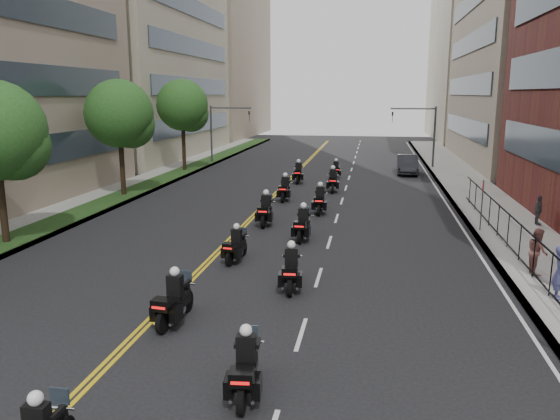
# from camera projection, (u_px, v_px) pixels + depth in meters

# --- Properties ---
(sidewalk_right) EXTENTS (4.00, 90.00, 0.15)m
(sidewalk_right) POSITION_uv_depth(u_px,v_px,m) (486.00, 205.00, 33.45)
(sidewalk_right) COLOR gray
(sidewalk_right) RESTS_ON ground
(sidewalk_left) EXTENTS (4.00, 90.00, 0.15)m
(sidewalk_left) POSITION_uv_depth(u_px,v_px,m) (120.00, 193.00, 37.39)
(sidewalk_left) COLOR gray
(sidewalk_left) RESTS_ON ground
(grass_strip) EXTENTS (2.00, 90.00, 0.04)m
(grass_strip) POSITION_uv_depth(u_px,v_px,m) (130.00, 192.00, 37.24)
(grass_strip) COLOR #133513
(grass_strip) RESTS_ON sidewalk_left
(building_right_tan) EXTENTS (15.11, 28.00, 30.00)m
(building_right_tan) POSITION_uv_depth(u_px,v_px,m) (556.00, 3.00, 50.93)
(building_right_tan) COLOR gray
(building_right_tan) RESTS_ON ground
(building_right_far) EXTENTS (15.00, 28.00, 26.00)m
(building_right_far) POSITION_uv_depth(u_px,v_px,m) (490.00, 50.00, 80.26)
(building_right_far) COLOR #A29683
(building_right_far) RESTS_ON ground
(building_left_far) EXTENTS (16.00, 28.00, 26.00)m
(building_left_far) POSITION_uv_depth(u_px,v_px,m) (205.00, 54.00, 87.41)
(building_left_far) COLOR gray
(building_left_far) RESTS_ON ground
(iron_fence) EXTENTS (0.05, 28.00, 1.50)m
(iron_fence) POSITION_uv_depth(u_px,v_px,m) (527.00, 249.00, 20.91)
(iron_fence) COLOR black
(iron_fence) RESTS_ON sidewalk_right
(street_trees) EXTENTS (4.40, 38.40, 7.98)m
(street_trees) POSITION_uv_depth(u_px,v_px,m) (78.00, 123.00, 30.01)
(street_trees) COLOR #302215
(street_trees) RESTS_ON ground
(traffic_signal_right) EXTENTS (4.09, 0.20, 5.60)m
(traffic_signal_right) POSITION_uv_depth(u_px,v_px,m) (424.00, 128.00, 49.48)
(traffic_signal_right) COLOR #3F3F44
(traffic_signal_right) RESTS_ON ground
(traffic_signal_left) EXTENTS (4.09, 0.20, 5.60)m
(traffic_signal_left) POSITION_uv_depth(u_px,v_px,m) (221.00, 126.00, 52.61)
(traffic_signal_left) COLOR #3F3F44
(traffic_signal_left) RESTS_ON ground
(motorcycle_1) EXTENTS (0.64, 2.28, 1.68)m
(motorcycle_1) POSITION_uv_depth(u_px,v_px,m) (246.00, 369.00, 12.31)
(motorcycle_1) COLOR black
(motorcycle_1) RESTS_ON ground
(motorcycle_2) EXTENTS (0.64, 2.34, 1.73)m
(motorcycle_2) POSITION_uv_depth(u_px,v_px,m) (174.00, 302.00, 16.24)
(motorcycle_2) COLOR black
(motorcycle_2) RESTS_ON ground
(motorcycle_3) EXTENTS (0.64, 2.34, 1.73)m
(motorcycle_3) POSITION_uv_depth(u_px,v_px,m) (291.00, 270.00, 19.10)
(motorcycle_3) COLOR black
(motorcycle_3) RESTS_ON ground
(motorcycle_4) EXTENTS (0.64, 2.13, 1.57)m
(motorcycle_4) POSITION_uv_depth(u_px,v_px,m) (236.00, 247.00, 22.29)
(motorcycle_4) COLOR black
(motorcycle_4) RESTS_ON ground
(motorcycle_5) EXTENTS (0.58, 2.40, 1.77)m
(motorcycle_5) POSITION_uv_depth(u_px,v_px,m) (303.00, 225.00, 25.53)
(motorcycle_5) COLOR black
(motorcycle_5) RESTS_ON ground
(motorcycle_6) EXTENTS (0.59, 2.51, 1.85)m
(motorcycle_6) POSITION_uv_depth(u_px,v_px,m) (266.00, 211.00, 28.48)
(motorcycle_6) COLOR black
(motorcycle_6) RESTS_ON ground
(motorcycle_7) EXTENTS (0.57, 2.45, 1.81)m
(motorcycle_7) POSITION_uv_depth(u_px,v_px,m) (320.00, 201.00, 31.25)
(motorcycle_7) COLOR black
(motorcycle_7) RESTS_ON ground
(motorcycle_8) EXTENTS (0.56, 2.43, 1.79)m
(motorcycle_8) POSITION_uv_depth(u_px,v_px,m) (285.00, 190.00, 34.97)
(motorcycle_8) COLOR black
(motorcycle_8) RESTS_ON ground
(motorcycle_9) EXTENTS (0.64, 2.50, 1.84)m
(motorcycle_9) POSITION_uv_depth(u_px,v_px,m) (333.00, 181.00, 38.14)
(motorcycle_9) COLOR black
(motorcycle_9) RESTS_ON ground
(motorcycle_10) EXTENTS (0.60, 2.46, 1.81)m
(motorcycle_10) POSITION_uv_depth(u_px,v_px,m) (298.00, 174.00, 41.89)
(motorcycle_10) COLOR black
(motorcycle_10) RESTS_ON ground
(motorcycle_11) EXTENTS (0.64, 2.12, 1.57)m
(motorcycle_11) POSITION_uv_depth(u_px,v_px,m) (336.00, 170.00, 44.44)
(motorcycle_11) COLOR black
(motorcycle_11) RESTS_ON ground
(parked_sedan) EXTENTS (1.76, 4.90, 1.61)m
(parked_sedan) POSITION_uv_depth(u_px,v_px,m) (407.00, 164.00, 46.63)
(parked_sedan) COLOR black
(parked_sedan) RESTS_ON ground
(pedestrian_a) EXTENTS (0.53, 0.72, 1.80)m
(pedestrian_a) POSITION_uv_depth(u_px,v_px,m) (560.00, 272.00, 17.77)
(pedestrian_a) COLOR #43457C
(pedestrian_a) RESTS_ON sidewalk_right
(pedestrian_b) EXTENTS (0.70, 0.88, 1.75)m
(pedestrian_b) POSITION_uv_depth(u_px,v_px,m) (537.00, 251.00, 20.23)
(pedestrian_b) COLOR #8F554E
(pedestrian_b) RESTS_ON sidewalk_right
(pedestrian_c) EXTENTS (0.43, 0.91, 1.53)m
(pedestrian_c) POSITION_uv_depth(u_px,v_px,m) (538.00, 210.00, 27.84)
(pedestrian_c) COLOR #3F4047
(pedestrian_c) RESTS_ON sidewalk_right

